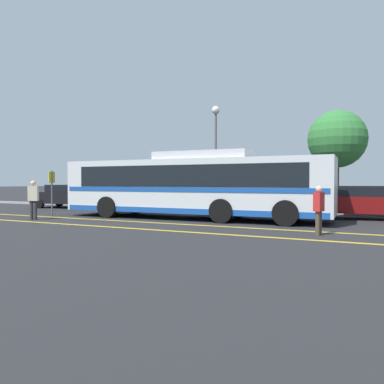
{
  "coord_description": "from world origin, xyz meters",
  "views": [
    {
      "loc": [
        8.87,
        -15.83,
        1.69
      ],
      "look_at": [
        1.47,
        -0.45,
        1.22
      ],
      "focal_mm": 35.0,
      "sensor_mm": 36.0,
      "label": 1
    }
  ],
  "objects_px": {
    "pedestrian_0": "(33,197)",
    "pedestrian_1": "(319,207)",
    "parked_car_2": "(243,201)",
    "parked_car_0": "(66,196)",
    "parked_car_3": "(358,202)",
    "parked_car_1": "(145,198)",
    "tree_0": "(337,139)",
    "transit_bus": "(192,185)",
    "street_lamp": "(216,135)",
    "bus_stop_sign": "(52,187)"
  },
  "relations": [
    {
      "from": "transit_bus",
      "to": "parked_car_2",
      "type": "xyz_separation_m",
      "value": [
        1.39,
        3.11,
        -0.86
      ]
    },
    {
      "from": "parked_car_3",
      "to": "tree_0",
      "type": "distance_m",
      "value": 6.87
    },
    {
      "from": "parked_car_3",
      "to": "pedestrian_1",
      "type": "xyz_separation_m",
      "value": [
        -0.94,
        -6.22,
        0.12
      ]
    },
    {
      "from": "pedestrian_0",
      "to": "parked_car_2",
      "type": "bearing_deg",
      "value": 13.97
    },
    {
      "from": "parked_car_0",
      "to": "parked_car_2",
      "type": "xyz_separation_m",
      "value": [
        11.93,
        0.17,
        -0.08
      ]
    },
    {
      "from": "bus_stop_sign",
      "to": "tree_0",
      "type": "xyz_separation_m",
      "value": [
        12.48,
        10.54,
        2.84
      ]
    },
    {
      "from": "parked_car_3",
      "to": "pedestrian_1",
      "type": "height_order",
      "value": "pedestrian_1"
    },
    {
      "from": "parked_car_0",
      "to": "parked_car_1",
      "type": "height_order",
      "value": "parked_car_0"
    },
    {
      "from": "tree_0",
      "to": "pedestrian_1",
      "type": "bearing_deg",
      "value": -87.96
    },
    {
      "from": "parked_car_3",
      "to": "street_lamp",
      "type": "bearing_deg",
      "value": 64.93
    },
    {
      "from": "parked_car_1",
      "to": "parked_car_2",
      "type": "distance_m",
      "value": 6.12
    },
    {
      "from": "parked_car_2",
      "to": "pedestrian_1",
      "type": "height_order",
      "value": "pedestrian_1"
    },
    {
      "from": "parked_car_0",
      "to": "street_lamp",
      "type": "relative_size",
      "value": 0.7
    },
    {
      "from": "parked_car_1",
      "to": "bus_stop_sign",
      "type": "relative_size",
      "value": 1.97
    },
    {
      "from": "tree_0",
      "to": "parked_car_0",
      "type": "bearing_deg",
      "value": -159.43
    },
    {
      "from": "parked_car_3",
      "to": "parked_car_1",
      "type": "bearing_deg",
      "value": 84.4
    },
    {
      "from": "parked_car_1",
      "to": "parked_car_3",
      "type": "distance_m",
      "value": 11.55
    },
    {
      "from": "parked_car_2",
      "to": "street_lamp",
      "type": "relative_size",
      "value": 0.71
    },
    {
      "from": "pedestrian_0",
      "to": "pedestrian_1",
      "type": "height_order",
      "value": "pedestrian_0"
    },
    {
      "from": "pedestrian_0",
      "to": "pedestrian_1",
      "type": "bearing_deg",
      "value": -25.01
    },
    {
      "from": "parked_car_2",
      "to": "pedestrian_1",
      "type": "distance_m",
      "value": 7.61
    },
    {
      "from": "parked_car_0",
      "to": "street_lamp",
      "type": "bearing_deg",
      "value": 104.67
    },
    {
      "from": "bus_stop_sign",
      "to": "parked_car_3",
      "type": "bearing_deg",
      "value": -72.55
    },
    {
      "from": "transit_bus",
      "to": "parked_car_1",
      "type": "height_order",
      "value": "transit_bus"
    },
    {
      "from": "transit_bus",
      "to": "bus_stop_sign",
      "type": "relative_size",
      "value": 5.64
    },
    {
      "from": "parked_car_1",
      "to": "tree_0",
      "type": "xyz_separation_m",
      "value": [
        10.18,
        5.63,
        3.54
      ]
    },
    {
      "from": "pedestrian_1",
      "to": "bus_stop_sign",
      "type": "xyz_separation_m",
      "value": [
        -12.91,
        1.43,
        0.54
      ]
    },
    {
      "from": "parked_car_0",
      "to": "pedestrian_0",
      "type": "height_order",
      "value": "pedestrian_0"
    },
    {
      "from": "parked_car_0",
      "to": "pedestrian_0",
      "type": "relative_size",
      "value": 2.55
    },
    {
      "from": "tree_0",
      "to": "parked_car_1",
      "type": "bearing_deg",
      "value": -151.08
    },
    {
      "from": "parked_car_3",
      "to": "tree_0",
      "type": "relative_size",
      "value": 0.83
    },
    {
      "from": "pedestrian_1",
      "to": "bus_stop_sign",
      "type": "bearing_deg",
      "value": -82.8
    },
    {
      "from": "pedestrian_0",
      "to": "tree_0",
      "type": "xyz_separation_m",
      "value": [
        11.62,
        12.44,
        3.27
      ]
    },
    {
      "from": "transit_bus",
      "to": "parked_car_0",
      "type": "xyz_separation_m",
      "value": [
        -10.53,
        2.94,
        -0.78
      ]
    },
    {
      "from": "parked_car_1",
      "to": "tree_0",
      "type": "bearing_deg",
      "value": 116.99
    },
    {
      "from": "pedestrian_0",
      "to": "transit_bus",
      "type": "bearing_deg",
      "value": 2.41
    },
    {
      "from": "parked_car_2",
      "to": "bus_stop_sign",
      "type": "xyz_separation_m",
      "value": [
        -8.41,
        -4.71,
        0.74
      ]
    },
    {
      "from": "parked_car_3",
      "to": "street_lamp",
      "type": "distance_m",
      "value": 9.52
    },
    {
      "from": "transit_bus",
      "to": "parked_car_1",
      "type": "relative_size",
      "value": 2.86
    },
    {
      "from": "parked_car_3",
      "to": "bus_stop_sign",
      "type": "bearing_deg",
      "value": 104.11
    },
    {
      "from": "parked_car_2",
      "to": "tree_0",
      "type": "distance_m",
      "value": 7.96
    },
    {
      "from": "pedestrian_1",
      "to": "parked_car_3",
      "type": "bearing_deg",
      "value": -175.03
    },
    {
      "from": "parked_car_2",
      "to": "pedestrian_0",
      "type": "height_order",
      "value": "pedestrian_0"
    },
    {
      "from": "parked_car_0",
      "to": "parked_car_3",
      "type": "distance_m",
      "value": 17.36
    },
    {
      "from": "pedestrian_1",
      "to": "tree_0",
      "type": "xyz_separation_m",
      "value": [
        -0.43,
        11.97,
        3.38
      ]
    },
    {
      "from": "parked_car_0",
      "to": "parked_car_3",
      "type": "xyz_separation_m",
      "value": [
        17.36,
        0.25,
        0.0
      ]
    },
    {
      "from": "bus_stop_sign",
      "to": "tree_0",
      "type": "relative_size",
      "value": 0.37
    },
    {
      "from": "transit_bus",
      "to": "street_lamp",
      "type": "relative_size",
      "value": 1.99
    },
    {
      "from": "transit_bus",
      "to": "pedestrian_0",
      "type": "distance_m",
      "value": 7.11
    },
    {
      "from": "transit_bus",
      "to": "parked_car_1",
      "type": "xyz_separation_m",
      "value": [
        -4.72,
        3.31,
        -0.82
      ]
    }
  ]
}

